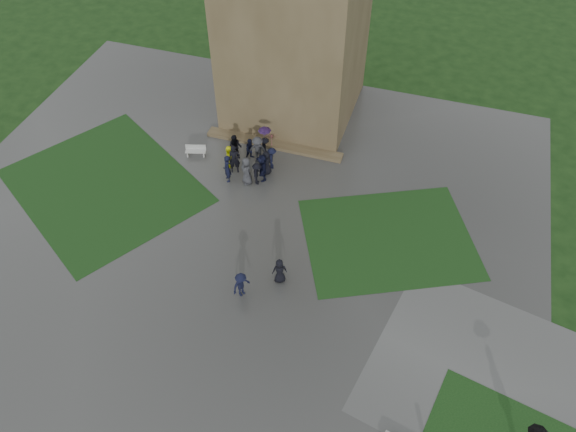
% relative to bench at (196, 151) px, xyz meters
% --- Properties ---
extents(ground, '(120.00, 120.00, 0.00)m').
position_rel_bench_xyz_m(ground, '(4.39, -8.23, -0.40)').
color(ground, black).
extents(plaza, '(34.00, 34.00, 0.02)m').
position_rel_bench_xyz_m(plaza, '(4.39, -6.23, -0.39)').
color(plaza, '#373735').
rests_on(plaza, ground).
extents(lawn_inset_left, '(14.10, 13.46, 0.01)m').
position_rel_bench_xyz_m(lawn_inset_left, '(-4.11, -4.23, -0.38)').
color(lawn_inset_left, '#143412').
rests_on(lawn_inset_left, plaza).
extents(lawn_inset_right, '(11.12, 10.15, 0.01)m').
position_rel_bench_xyz_m(lawn_inset_right, '(12.89, -3.23, -0.38)').
color(lawn_inset_right, '#143412').
rests_on(lawn_inset_right, plaza).
extents(tower_plinth, '(9.00, 0.80, 0.22)m').
position_rel_bench_xyz_m(tower_plinth, '(4.39, 2.37, -0.27)').
color(tower_plinth, brown).
rests_on(tower_plinth, plaza).
extents(bench, '(1.34, 0.74, 0.74)m').
position_rel_bench_xyz_m(bench, '(0.00, 0.00, 0.00)').
color(bench, beige).
rests_on(bench, plaza).
extents(visitor_cluster, '(3.37, 3.66, 2.55)m').
position_rel_bench_xyz_m(visitor_cluster, '(4.02, -0.16, 0.59)').
color(visitor_cluster, black).
rests_on(visitor_cluster, plaza).
extents(pedestrian_mid, '(0.95, 1.13, 1.55)m').
position_rel_bench_xyz_m(pedestrian_mid, '(6.56, -9.11, 0.40)').
color(pedestrian_mid, black).
rests_on(pedestrian_mid, plaza).
extents(pedestrian_near, '(0.92, 0.80, 1.57)m').
position_rel_bench_xyz_m(pedestrian_near, '(8.09, -7.72, 0.40)').
color(pedestrian_near, black).
rests_on(pedestrian_near, plaza).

